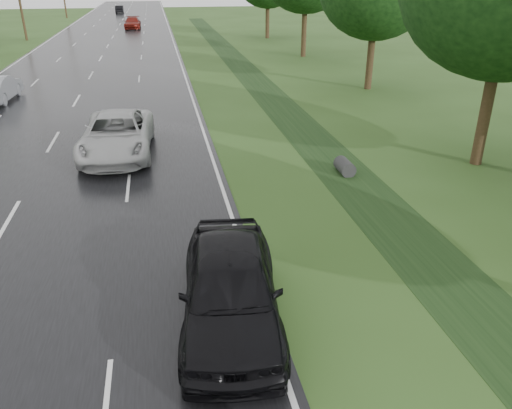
{
  "coord_description": "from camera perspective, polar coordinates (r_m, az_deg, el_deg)",
  "views": [
    {
      "loc": [
        4.87,
        -6.7,
        6.93
      ],
      "look_at": [
        7.15,
        5.12,
        1.3
      ],
      "focal_mm": 35.0,
      "sensor_mm": 36.0,
      "label": 1
    }
  ],
  "objects": [
    {
      "name": "dark_sedan",
      "position": [
        10.64,
        -2.93,
        -9.43
      ],
      "size": [
        2.63,
        5.33,
        1.75
      ],
      "primitive_type": "imported",
      "rotation": [
        0.0,
        0.0,
        -0.11
      ],
      "color": "black",
      "rests_on": "road"
    },
    {
      "name": "far_car_dark",
      "position": [
        100.79,
        -15.33,
        20.72
      ],
      "size": [
        1.49,
        4.04,
        1.32
      ],
      "primitive_type": "imported",
      "rotation": [
        0.0,
        0.0,
        3.16
      ],
      "color": "black",
      "rests_on": "road"
    },
    {
      "name": "drainage_ditch",
      "position": [
        27.14,
        3.66,
        10.31
      ],
      "size": [
        2.2,
        120.0,
        0.56
      ],
      "color": "black",
      "rests_on": "ground"
    },
    {
      "name": "far_car_red",
      "position": [
        72.35,
        -13.93,
        19.51
      ],
      "size": [
        2.12,
        5.0,
        1.44
      ],
      "primitive_type": "imported",
      "rotation": [
        0.0,
        0.0,
        -0.02
      ],
      "color": "maroon",
      "rests_on": "road"
    },
    {
      "name": "edge_stripe_west",
      "position": [
        53.43,
        -24.31,
        15.57
      ],
      "size": [
        0.12,
        180.0,
        0.01
      ],
      "primitive_type": "cube",
      "color": "silver",
      "rests_on": "road"
    },
    {
      "name": "center_line",
      "position": [
        52.38,
        -16.86,
        16.51
      ],
      "size": [
        0.12,
        180.0,
        0.01
      ],
      "primitive_type": "cube",
      "color": "silver",
      "rests_on": "road"
    },
    {
      "name": "edge_stripe_east",
      "position": [
        52.19,
        -9.16,
        17.19
      ],
      "size": [
        0.12,
        180.0,
        0.01
      ],
      "primitive_type": "cube",
      "color": "silver",
      "rests_on": "road"
    },
    {
      "name": "road",
      "position": [
        52.38,
        -16.86,
        16.48
      ],
      "size": [
        14.0,
        180.0,
        0.04
      ],
      "primitive_type": "cube",
      "color": "black",
      "rests_on": "ground"
    },
    {
      "name": "white_pickup",
      "position": [
        21.4,
        -15.6,
        7.69
      ],
      "size": [
        3.02,
        6.08,
        1.66
      ],
      "primitive_type": "imported",
      "rotation": [
        0.0,
        0.0,
        -0.05
      ],
      "color": "silver",
      "rests_on": "road"
    }
  ]
}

